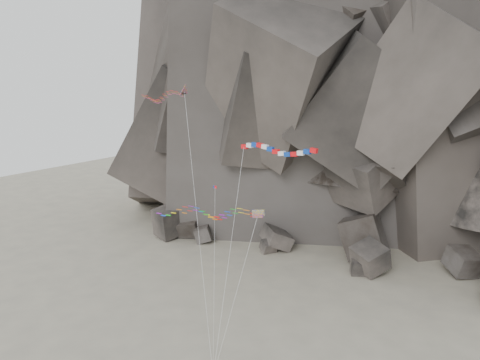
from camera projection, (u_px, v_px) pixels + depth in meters
The scene contains 7 objects.
ground at pixel (220, 343), 60.71m from camera, with size 260.00×260.00×0.00m, color #9D947E.
headland at pixel (371, 47), 112.36m from camera, with size 110.00×70.00×84.00m, color #534A44, non-canonical shape.
boulder_field at pixel (359, 254), 84.85m from camera, with size 76.58×17.86×10.39m.
delta_kite at pixel (160, 97), 65.15m from camera, with size 21.26×14.08×31.77m.
banner_kite at pixel (276, 151), 55.47m from camera, with size 10.50×12.63×24.64m.
parafoil_kite at pixel (202, 212), 56.59m from camera, with size 15.52×7.26×17.71m.
pennant_kite at pixel (214, 229), 55.96m from camera, with size 5.23×8.76×19.40m.
Camera 1 is at (29.23, -47.04, 32.81)m, focal length 35.00 mm.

